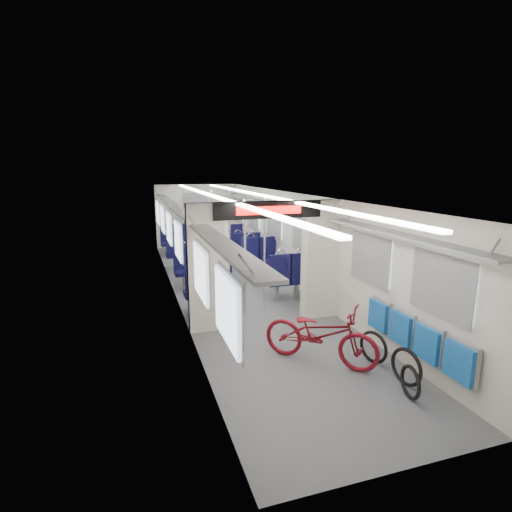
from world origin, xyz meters
The scene contains 14 objects.
carriage centered at (0.00, -0.27, 1.50)m, with size 12.00×12.02×2.31m.
bicycle centered at (0.25, -3.75, 0.46)m, with size 0.61×1.76×0.92m, color maroon.
flip_bench centered at (1.35, -4.45, 0.58)m, with size 0.12×2.13×0.54m.
bike_hoop_a centered at (0.91, -4.97, 0.20)m, with size 0.45×0.45×0.05m, color black.
bike_hoop_b centered at (1.06, -4.68, 0.24)m, with size 0.53×0.53×0.05m, color black.
bike_hoop_c centered at (1.01, -4.00, 0.23)m, with size 0.51×0.51×0.05m, color black.
seat_bay_near_left centered at (-0.93, -0.18, 0.56)m, with size 0.93×2.18×1.13m.
seat_bay_near_right centered at (0.93, 0.21, 0.58)m, with size 0.96×2.33×1.18m.
seat_bay_far_left centered at (-0.93, 3.68, 0.57)m, with size 0.95×2.26×1.16m.
seat_bay_far_right centered at (0.93, 3.57, 0.54)m, with size 0.90×2.03×1.09m.
stanchion_near_left centered at (-0.26, -1.49, 1.15)m, with size 0.04×0.04×2.30m, color silver.
stanchion_near_right centered at (0.24, -1.17, 1.15)m, with size 0.04×0.04×2.30m, color silver.
stanchion_far_left centered at (-0.23, 1.80, 1.15)m, with size 0.04×0.04×2.30m, color silver.
stanchion_far_right centered at (0.30, 1.97, 1.15)m, with size 0.04×0.04×2.30m, color silver.
Camera 1 is at (-2.35, -8.74, 2.87)m, focal length 28.00 mm.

